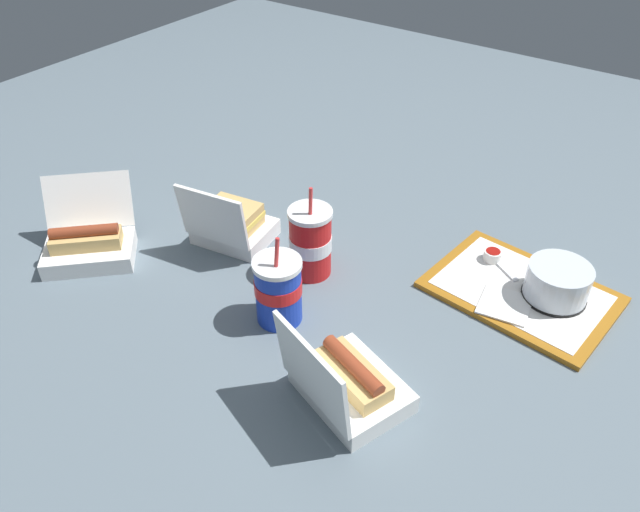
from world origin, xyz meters
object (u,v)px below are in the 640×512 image
Objects in this scene: cake_container at (557,283)px; clamshell_sandwich_back at (232,225)px; plastic_fork at (502,266)px; clamshell_hotdog_center at (89,243)px; clamshell_hotdog_corner at (347,383)px; ketchup_cup at (492,255)px; soda_cup_back at (278,290)px; food_tray at (521,292)px; soda_cup_front at (310,242)px.

clamshell_sandwich_back is at bearing -162.09° from cake_container.
clamshell_hotdog_center is at bearing -114.94° from plastic_fork.
cake_container is 0.69× the size of clamshell_sandwich_back.
clamshell_hotdog_center is at bearing 179.53° from clamshell_hotdog_corner.
clamshell_sandwich_back is (-0.54, -0.27, 0.02)m from ketchup_cup.
soda_cup_back is at bearing -94.50° from plastic_fork.
soda_cup_back is (-0.31, -0.40, 0.06)m from plastic_fork.
ketchup_cup reaches higher than plastic_fork.
clamshell_hotdog_center is (-0.91, -0.46, -0.01)m from cake_container.
ketchup_cup is at bearing -169.27° from plastic_fork.
soda_cup_back is (-0.37, -0.35, 0.07)m from food_tray.
soda_cup_back is (0.04, -0.16, -0.01)m from soda_cup_front.
plastic_fork is 0.50× the size of soda_cup_front.
clamshell_sandwich_back is at bearing 150.11° from soda_cup_back.
clamshell_hotdog_corner is (-0.21, -0.47, -0.01)m from cake_container.
plastic_fork is 0.47× the size of clamshell_hotdog_corner.
clamshell_sandwich_back is (0.22, 0.24, 0.00)m from clamshell_hotdog_center.
ketchup_cup is 0.51m from clamshell_hotdog_corner.
soda_cup_front is at bearing 2.86° from clamshell_sandwich_back.
soda_cup_back is at bearing -76.77° from soda_cup_front.
clamshell_hotdog_center is 0.70m from clamshell_hotdog_corner.
clamshell_sandwich_back is at bearing -161.78° from food_tray.
clamshell_hotdog_center is 1.17× the size of clamshell_hotdog_corner.
soda_cup_back reaches higher than clamshell_hotdog_corner.
food_tray is 0.66m from clamshell_sandwich_back.
soda_cup_front is at bearing -111.76° from plastic_fork.
food_tray is 2.05× the size of clamshell_sandwich_back.
plastic_fork is at bearing 35.24° from soda_cup_front.
ketchup_cup is 0.14× the size of clamshell_hotdog_center.
soda_cup_front reaches higher than food_tray.
ketchup_cup is 0.41m from soda_cup_front.
plastic_fork is at bearing 52.49° from soda_cup_back.
clamshell_hotdog_center reaches higher than ketchup_cup.
ketchup_cup is 0.91m from clamshell_hotdog_center.
soda_cup_back reaches higher than food_tray.
soda_cup_front reaches higher than clamshell_sandwich_back.
food_tray is at bearing 27.57° from clamshell_hotdog_center.
clamshell_hotdog_corner reaches higher than clamshell_hotdog_center.
clamshell_hotdog_corner is at bearing -108.04° from food_tray.
clamshell_hotdog_center is at bearing -133.07° from clamshell_sandwich_back.
clamshell_sandwich_back reaches higher than ketchup_cup.
plastic_fork is (0.03, -0.01, -0.01)m from ketchup_cup.
clamshell_hotdog_center is at bearing -153.24° from cake_container.
soda_cup_back is at bearing 10.69° from clamshell_hotdog_center.
ketchup_cup reaches higher than food_tray.
soda_cup_front reaches higher than soda_cup_back.
clamshell_sandwich_back is 0.82× the size of clamshell_hotdog_corner.
clamshell_sandwich_back is 0.30m from soda_cup_back.
ketchup_cup is 0.17× the size of clamshell_hotdog_corner.
clamshell_sandwich_back is (-0.63, -0.21, 0.04)m from food_tray.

